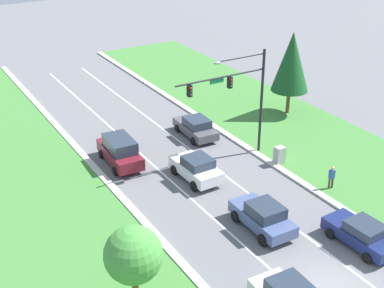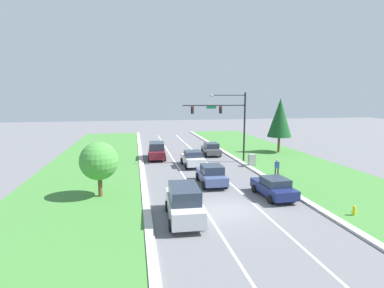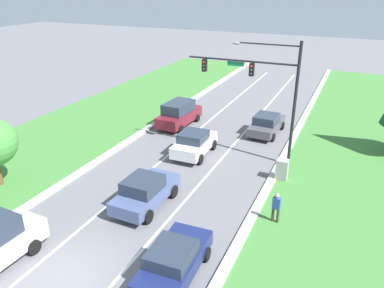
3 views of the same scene
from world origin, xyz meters
name	(u,v)px [view 1 (image 1 of 3)]	position (x,y,z in m)	size (l,w,h in m)	color
ground_plane	(333,287)	(0.00, 0.00, 0.00)	(160.00, 160.00, 0.00)	slate
lane_stripe_inner_right	(358,275)	(1.80, 0.00, 0.00)	(0.14, 81.00, 0.01)	white
traffic_signal_mast	(239,91)	(4.06, 14.14, 5.30)	(7.28, 0.41, 7.99)	black
slate_blue_sedan	(263,216)	(0.08, 5.89, 0.88)	(2.17, 4.41, 1.75)	#475684
graphite_sedan	(196,127)	(3.42, 18.93, 0.80)	(2.23, 4.59, 1.60)	#4C4C51
burgundy_suv	(120,151)	(-3.72, 17.73, 1.03)	(2.31, 4.88, 2.05)	maroon
white_sedan	(196,168)	(-0.19, 12.94, 0.88)	(2.18, 4.24, 1.73)	white
navy_sedan	(361,234)	(3.84, 1.82, 0.78)	(2.19, 4.35, 1.54)	navy
utility_cabinet	(279,155)	(6.14, 11.77, 0.67)	(0.70, 0.60, 1.35)	#9E9E99
pedestrian	(332,177)	(6.79, 7.21, 0.94)	(0.40, 0.25, 1.69)	#42382D
conifer_near_right_tree	(291,62)	(12.85, 18.82, 4.74)	(3.21, 3.21, 7.33)	brown
oak_near_left_tree	(133,255)	(-8.94, 4.25, 2.77)	(2.83, 2.83, 4.20)	brown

